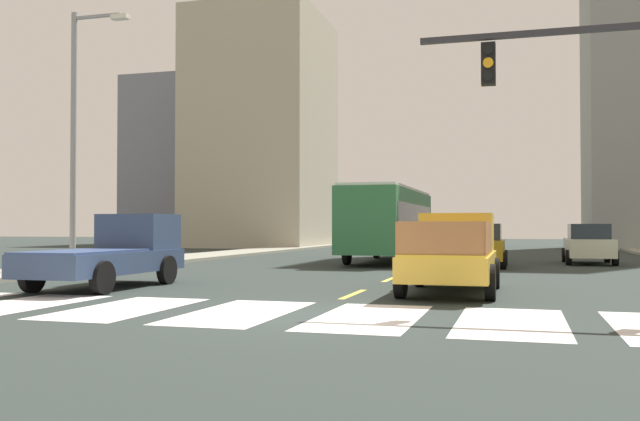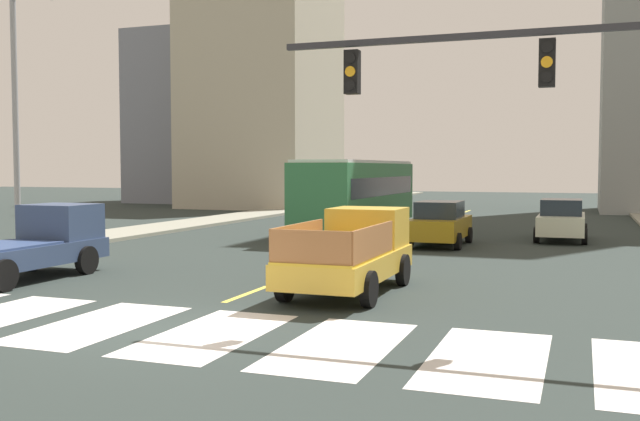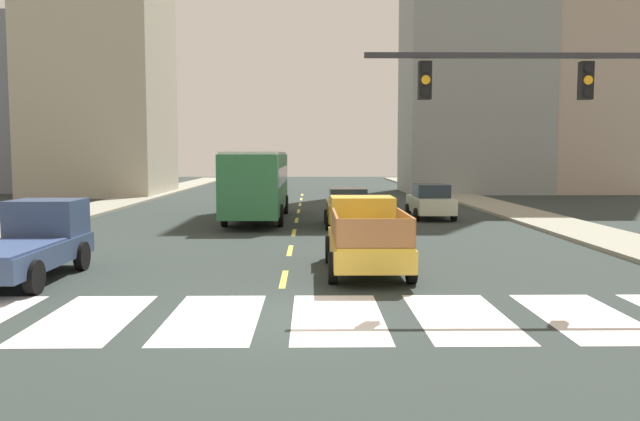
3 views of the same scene
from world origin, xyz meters
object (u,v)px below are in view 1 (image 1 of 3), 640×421
at_px(pickup_dark, 115,252).
at_px(sedan_near_right, 481,245).
at_px(streetlight_left, 78,129).
at_px(pickup_stakebed, 453,254).
at_px(city_bus, 389,219).
at_px(sedan_far, 589,244).

distance_m(pickup_dark, sedan_near_right, 14.95).
bearing_deg(sedan_near_right, streetlight_left, -151.10).
relative_size(pickup_stakebed, city_bus, 0.48).
bearing_deg(pickup_dark, sedan_near_right, 52.73).
xyz_separation_m(pickup_stakebed, city_bus, (-4.12, 13.81, 1.02)).
relative_size(city_bus, sedan_far, 2.45).
bearing_deg(city_bus, sedan_far, 3.39).
distance_m(city_bus, streetlight_left, 14.26).
height_order(city_bus, sedan_near_right, city_bus).
xyz_separation_m(pickup_dark, sedan_near_right, (8.96, 11.96, -0.06)).
bearing_deg(pickup_stakebed, city_bus, 108.58).
bearing_deg(sedan_near_right, pickup_dark, -128.76).
distance_m(sedan_far, sedan_near_right, 5.63).
bearing_deg(streetlight_left, city_bus, 50.51).
height_order(city_bus, sedan_far, city_bus).
height_order(sedan_far, sedan_near_right, same).
distance_m(pickup_dark, streetlight_left, 7.12).
height_order(pickup_stakebed, sedan_near_right, pickup_stakebed).
xyz_separation_m(pickup_dark, streetlight_left, (-4.13, 4.15, 4.05)).
distance_m(pickup_stakebed, sedan_near_right, 10.87).
xyz_separation_m(pickup_stakebed, sedan_far, (4.46, 14.43, -0.08)).
height_order(city_bus, streetlight_left, streetlight_left).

